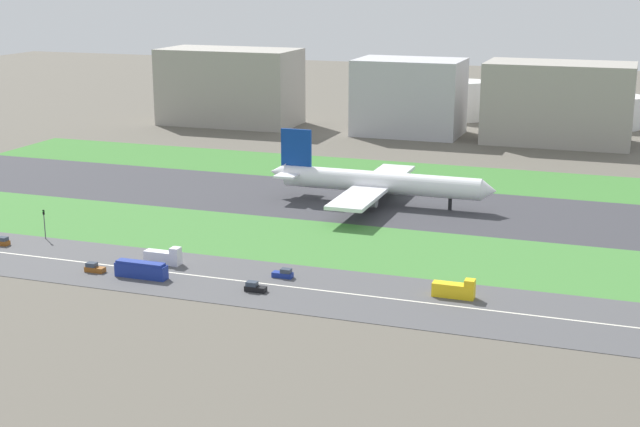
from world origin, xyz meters
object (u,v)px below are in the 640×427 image
truck_1 (164,257)px  office_tower (558,103)px  airliner (375,182)px  truck_0 (455,290)px  hangar_building (409,97)px  fuel_tank_east (613,111)px  bus_0 (141,270)px  car_1 (255,287)px  fuel_tank_west (463,100)px  terminal_building (230,87)px  car_2 (1,242)px  fuel_tank_centre (535,104)px  car_6 (94,268)px  traffic_light (44,222)px  car_4 (283,274)px

truck_1 → office_tower: size_ratio=0.16×
airliner → truck_0: bearing=-62.0°
hangar_building → airliner: bearing=-80.6°
truck_1 → fuel_tank_east: size_ratio=0.34×
bus_0 → hangar_building: hangar_building is taller
car_1 → office_tower: office_tower is taller
office_tower → fuel_tank_east: 49.45m
hangar_building → fuel_tank_west: hangar_building is taller
truck_0 → terminal_building: 225.74m
car_2 → car_1: size_ratio=1.00×
terminal_building → office_tower: 135.31m
bus_0 → hangar_building: (9.96, 192.00, 13.05)m
car_1 → bus_0: bearing=0.0°
airliner → office_tower: bearing=71.3°
airliner → bus_0: bearing=-110.3°
truck_1 → fuel_tank_west: 228.30m
car_1 → fuel_tank_west: fuel_tank_west is taller
car_1 → fuel_tank_centre: size_ratio=0.18×
hangar_building → office_tower: 57.47m
airliner → car_2: bearing=-136.8°
car_6 → fuel_tank_centre: fuel_tank_centre is taller
truck_0 → hangar_building: (-54.96, 182.00, 13.20)m
traffic_light → terminal_building: terminal_building is taller
car_6 → fuel_tank_centre: 246.01m
truck_1 → car_1: size_ratio=1.91×
traffic_light → fuel_tank_east: size_ratio=0.29×
car_1 → truck_0: bearing=-165.6°
car_4 → fuel_tank_west: fuel_tank_west is taller
truck_0 → fuel_tank_centre: size_ratio=0.34×
airliner → truck_1: (-28.89, -68.00, -4.56)m
terminal_building → truck_0: bearing=-53.9°
traffic_light → fuel_tank_centre: size_ratio=0.29×
truck_1 → bus_0: 10.00m
bus_0 → terminal_building: 204.13m
hangar_building → fuel_tank_centre: bearing=45.6°
car_6 → car_1: same height
car_1 → hangar_building: size_ratio=0.11×
fuel_tank_east → car_1: bearing=-104.2°
car_2 → car_4: 71.92m
car_6 → bus_0: 11.60m
office_tower → fuel_tank_east: office_tower is taller
hangar_building → fuel_tank_east: size_ratio=1.68×
bus_0 → fuel_tank_east: fuel_tank_east is taller
traffic_light → fuel_tank_centre: 237.15m
traffic_light → truck_1: bearing=-12.3°
hangar_building → fuel_tank_east: bearing=30.6°
truck_0 → bus_0: 65.68m
car_4 → fuel_tank_centre: bearing=83.6°
car_1 → terminal_building: bearing=-63.9°
truck_1 → traffic_light: 37.73m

